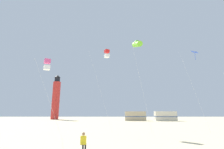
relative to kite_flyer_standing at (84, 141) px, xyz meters
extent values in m
cube|color=yellow|center=(0.00, -0.08, 0.07)|extent=(0.35, 0.23, 0.52)
sphere|color=#9E704C|center=(0.00, -0.08, 0.45)|extent=(0.20, 0.20, 0.20)
cylinder|color=#2D2D38|center=(0.08, 0.10, -0.17)|extent=(0.14, 0.36, 0.13)
cylinder|color=#2D2D38|center=(0.09, 0.26, -0.40)|extent=(0.11, 0.11, 0.42)
cylinder|color=#2D2D38|center=(-0.08, 0.10, -0.17)|extent=(0.14, 0.36, 0.13)
cylinder|color=#2D2D38|center=(-0.07, 0.26, -0.40)|extent=(0.11, 0.11, 0.42)
cylinder|color=silver|center=(5.23, 7.67, 4.86)|extent=(2.08, 0.32, 10.95)
cylinder|color=#72D12D|center=(5.07, 8.70, 10.33)|extent=(1.06, 2.57, 1.48)
sphere|color=#72D12D|center=(5.07, 8.70, 10.48)|extent=(0.76, 0.76, 0.76)
cylinder|color=silver|center=(12.67, 10.64, 4.87)|extent=(1.82, 2.39, 10.96)
cube|color=blue|center=(13.86, 11.54, 10.35)|extent=(1.22, 1.22, 0.40)
cylinder|color=blue|center=(13.86, 11.54, 9.70)|extent=(0.04, 0.04, 1.10)
cylinder|color=silver|center=(0.29, 9.92, 4.74)|extent=(3.29, 1.68, 10.70)
cube|color=red|center=(1.13, 11.56, 10.44)|extent=(0.82, 0.82, 0.44)
cube|color=white|center=(1.13, 11.56, 9.74)|extent=(0.82, 0.82, 0.44)
cylinder|color=silver|center=(-4.09, 4.39, 3.05)|extent=(2.54, 1.84, 7.33)
cube|color=#E54C8C|center=(-5.00, 5.65, 7.07)|extent=(0.82, 0.82, 0.44)
cube|color=white|center=(-5.00, 5.65, 6.37)|extent=(0.82, 0.82, 0.44)
cylinder|color=red|center=(-19.11, 52.50, 6.39)|extent=(2.80, 2.80, 14.00)
cylinder|color=black|center=(-19.11, 52.50, 14.29)|extent=(2.00, 2.00, 1.80)
cone|color=black|center=(-19.11, 52.50, 15.69)|extent=(2.20, 2.20, 1.00)
cube|color=#C6B28C|center=(9.27, 42.13, 0.79)|extent=(6.53, 2.69, 2.80)
cube|color=#4C608C|center=(9.27, 42.13, 0.65)|extent=(6.57, 2.73, 0.24)
cube|color=beige|center=(18.14, 40.65, 0.79)|extent=(6.42, 2.35, 2.80)
cube|color=#4C608C|center=(18.14, 40.65, 0.65)|extent=(6.46, 2.39, 0.24)
camera|label=1|loc=(1.74, -11.34, 1.75)|focal=26.91mm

